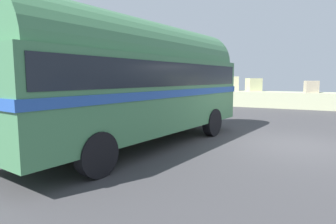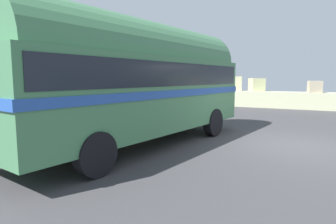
{
  "view_description": "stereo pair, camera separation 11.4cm",
  "coord_description": "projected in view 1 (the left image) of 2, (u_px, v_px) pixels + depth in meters",
  "views": [
    {
      "loc": [
        0.37,
        -9.19,
        2.05
      ],
      "look_at": [
        -3.06,
        -2.26,
        1.12
      ],
      "focal_mm": 30.34,
      "sensor_mm": 36.0,
      "label": 1
    },
    {
      "loc": [
        0.47,
        -9.14,
        2.05
      ],
      "look_at": [
        -3.06,
        -2.26,
        1.12
      ],
      "focal_mm": 30.34,
      "sensor_mm": 36.0,
      "label": 2
    }
  ],
  "objects": [
    {
      "name": "second_coach",
      "position": [
        55.0,
        78.0,
        12.02
      ],
      "size": [
        4.76,
        8.91,
        3.7
      ],
      "rotation": [
        0.0,
        0.0,
        -0.29
      ],
      "color": "black",
      "rests_on": "ground"
    },
    {
      "name": "ground",
      "position": [
        291.0,
        146.0,
        8.59
      ],
      "size": [
        32.0,
        26.0,
        0.02
      ],
      "color": "#3B3A3D"
    },
    {
      "name": "vintage_coach",
      "position": [
        139.0,
        78.0,
        8.34
      ],
      "size": [
        3.76,
        8.86,
        3.7
      ],
      "rotation": [
        0.0,
        0.0,
        -0.16
      ],
      "color": "black",
      "rests_on": "ground"
    },
    {
      "name": "breakwater",
      "position": [
        305.0,
        98.0,
        18.91
      ],
      "size": [
        31.36,
        2.45,
        2.49
      ],
      "color": "#B0B590",
      "rests_on": "ground"
    }
  ]
}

